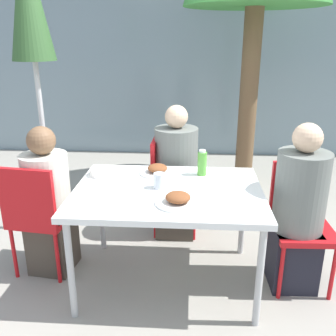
# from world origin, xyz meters

# --- Properties ---
(ground_plane) EXTENTS (24.00, 24.00, 0.00)m
(ground_plane) POSITION_xyz_m (0.00, 0.00, 0.00)
(ground_plane) COLOR gray
(building_facade) EXTENTS (10.00, 0.20, 3.00)m
(building_facade) POSITION_xyz_m (0.00, 3.26, 1.50)
(building_facade) COLOR gray
(building_facade) RESTS_ON ground
(dining_table) EXTENTS (1.26, 0.94, 0.72)m
(dining_table) POSITION_xyz_m (0.00, 0.00, 0.67)
(dining_table) COLOR white
(dining_table) RESTS_ON ground
(chair_left) EXTENTS (0.45, 0.45, 0.87)m
(chair_left) POSITION_xyz_m (-0.94, 0.03, 0.51)
(chair_left) COLOR red
(chair_left) RESTS_ON ground
(person_left) EXTENTS (0.33, 0.33, 1.11)m
(person_left) POSITION_xyz_m (-0.88, 0.11, 0.52)
(person_left) COLOR #473D33
(person_left) RESTS_ON ground
(chair_right) EXTENTS (0.41, 0.41, 0.87)m
(chair_right) POSITION_xyz_m (0.93, 0.11, 0.51)
(chair_right) COLOR red
(chair_right) RESTS_ON ground
(person_right) EXTENTS (0.34, 0.34, 1.18)m
(person_right) POSITION_xyz_m (0.88, 0.03, 0.55)
(person_right) COLOR black
(person_right) RESTS_ON ground
(chair_far) EXTENTS (0.41, 0.41, 0.87)m
(chair_far) POSITION_xyz_m (-0.06, 0.77, 0.51)
(chair_far) COLOR red
(chair_far) RESTS_ON ground
(person_far) EXTENTS (0.37, 0.37, 1.16)m
(person_far) POSITION_xyz_m (0.02, 0.72, 0.54)
(person_far) COLOR #473D33
(person_far) RESTS_ON ground
(closed_umbrella) EXTENTS (0.36, 0.36, 2.46)m
(closed_umbrella) POSITION_xyz_m (-1.11, 0.71, 1.85)
(closed_umbrella) COLOR #333333
(closed_umbrella) RESTS_ON ground
(plate_0) EXTENTS (0.28, 0.28, 0.08)m
(plate_0) POSITION_xyz_m (0.08, -0.23, 0.75)
(plate_0) COLOR white
(plate_0) RESTS_ON dining_table
(plate_1) EXTENTS (0.26, 0.26, 0.07)m
(plate_1) POSITION_xyz_m (-0.10, 0.29, 0.75)
(plate_1) COLOR white
(plate_1) RESTS_ON dining_table
(bottle) EXTENTS (0.07, 0.07, 0.19)m
(bottle) POSITION_xyz_m (0.23, 0.29, 0.81)
(bottle) COLOR #51A338
(bottle) RESTS_ON dining_table
(drinking_cup) EXTENTS (0.08, 0.08, 0.10)m
(drinking_cup) POSITION_xyz_m (-0.06, 0.02, 0.77)
(drinking_cup) COLOR silver
(drinking_cup) RESTS_ON dining_table
(salad_bowl) EXTENTS (0.17, 0.17, 0.05)m
(salad_bowl) POSITION_xyz_m (-0.50, 0.24, 0.75)
(salad_bowl) COLOR white
(salad_bowl) RESTS_ON dining_table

